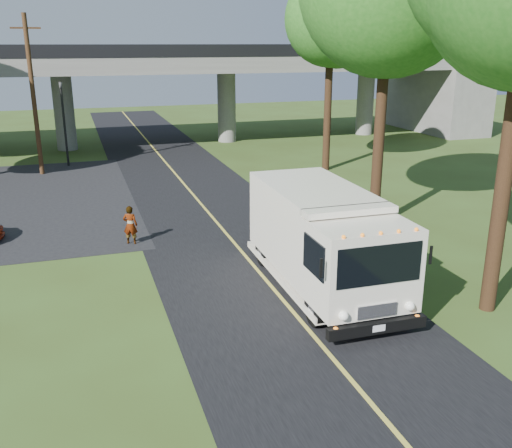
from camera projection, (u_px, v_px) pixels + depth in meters
name	position (u px, v px, depth m)	size (l,w,h in m)	color
ground	(330.00, 356.00, 14.18)	(120.00, 120.00, 0.00)	#364819
road	(226.00, 233.00, 23.24)	(7.00, 90.00, 0.02)	black
lane_line	(226.00, 233.00, 23.24)	(0.12, 90.00, 0.01)	gold
overpass	(147.00, 84.00, 41.80)	(54.00, 10.00, 7.30)	slate
traffic_signal	(63.00, 115.00, 35.02)	(0.18, 0.22, 5.20)	black
utility_pole	(33.00, 95.00, 32.35)	(1.60, 0.26, 9.00)	#472D19
tree_right_far	(335.00, 27.00, 32.33)	(5.77, 5.67, 10.99)	#382314
step_van	(323.00, 237.00, 17.63)	(2.84, 7.49, 3.13)	silver
pedestrian	(130.00, 225.00, 21.84)	(0.56, 0.37, 1.53)	gray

